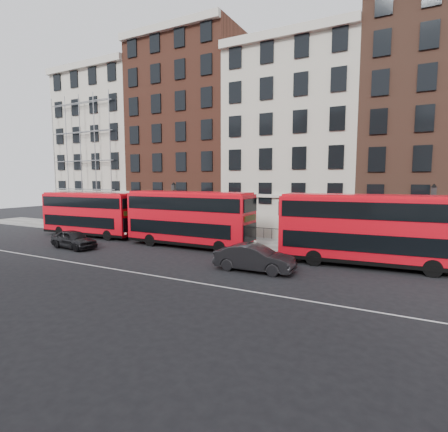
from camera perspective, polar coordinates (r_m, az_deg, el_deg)
The scene contains 13 objects.
ground at distance 21.68m, azimuth -2.02°, elevation -9.40°, with size 120.00×120.00×0.00m, color black.
pavement at distance 30.97m, azimuth 7.77°, elevation -4.60°, with size 80.00×5.00×0.15m, color gray.
kerb at distance 28.68m, azimuth 6.03°, elevation -5.43°, with size 80.00×0.30×0.16m, color gray.
road_centre_line at distance 20.04m, azimuth -4.94°, elevation -10.71°, with size 70.00×0.12×0.01m, color white.
building_terrace at distance 37.80m, azimuth 11.52°, elevation 12.73°, with size 64.00×11.95×22.00m.
bus_a at distance 37.60m, azimuth -21.16°, elevation 0.45°, with size 10.61×3.09×4.41m.
bus_b at distance 29.62m, azimuth -5.81°, elevation -0.26°, with size 11.26×2.81×4.72m.
bus_c at distance 24.77m, azimuth 22.32°, elevation -1.87°, with size 11.52×3.60×4.77m.
car_rear at distance 31.77m, azimuth -23.34°, elevation -3.51°, with size 1.81×4.50×1.53m, color black.
car_front at distance 22.20m, azimuth 4.98°, elevation -6.83°, with size 1.77×5.07×1.67m, color #242326.
lamp_post_left at distance 33.74m, azimuth -8.18°, elevation 1.42°, with size 0.44×0.44×5.33m.
lamp_post_right at distance 27.19m, azimuth 30.83°, elevation -0.50°, with size 0.44×0.44×5.33m.
iron_railings at distance 32.92m, azimuth 9.11°, elevation -2.97°, with size 6.60×0.06×1.00m, color black, non-canonical shape.
Camera 1 is at (10.47, -18.08, 5.79)m, focal length 28.00 mm.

